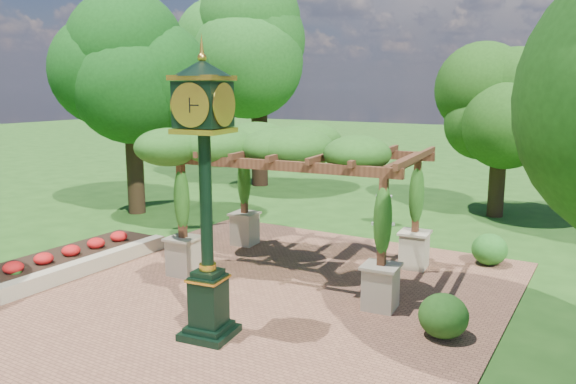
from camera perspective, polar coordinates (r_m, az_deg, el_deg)
The scene contains 12 objects.
ground at distance 11.74m, azimuth -6.42°, elevation -12.60°, with size 120.00×120.00×0.00m, color #1E4714.
brick_plaza at distance 12.48m, azimuth -3.60°, elevation -11.00°, with size 10.00×12.00×0.04m, color brown.
border_wall at distance 15.05m, azimuth -19.45°, elevation -7.04°, with size 0.35×5.00×0.40m, color #C6B793.
flower_bed at distance 15.74m, azimuth -21.56°, elevation -6.49°, with size 1.50×5.00×0.36m, color red.
pedestal_clock at distance 10.02m, azimuth -8.43°, elevation 1.66°, with size 1.14×1.14×5.15m.
pergola at distance 13.67m, azimuth 1.39°, elevation 3.84°, with size 6.10×4.14×3.65m.
sundial at distance 19.17m, azimuth 9.67°, elevation -2.04°, with size 0.70×0.70×1.03m.
shrub_mid at distance 10.99m, azimuth 15.51°, elevation -12.04°, with size 0.92×0.92×0.83m, color #214E16.
shrub_back at distance 15.59m, azimuth 19.79°, elevation -5.50°, with size 0.91×0.91×0.82m, color #215F1B.
tree_west_near at distance 21.12m, azimuth -15.72°, elevation 11.26°, with size 4.23×4.23×7.25m.
tree_west_far at distance 26.35m, azimuth -2.99°, elevation 14.02°, with size 5.03×5.03×8.97m.
tree_north at distance 21.18m, azimuth 20.94°, elevation 8.32°, with size 3.11×3.11×5.86m.
Camera 1 is at (6.59, -8.54, 4.63)m, focal length 35.00 mm.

